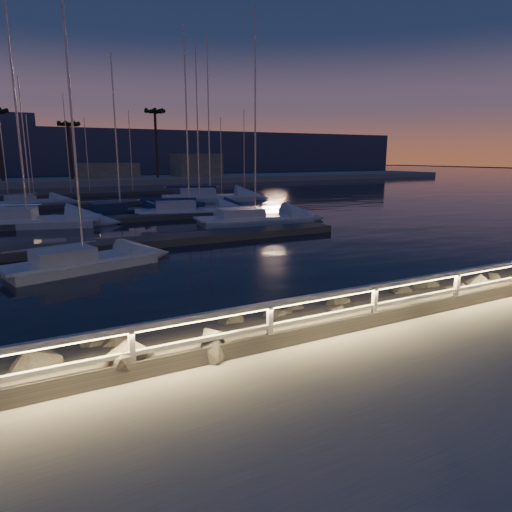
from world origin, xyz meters
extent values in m
plane|color=#AEA99D|center=(0.00, 0.00, 0.00)|extent=(400.00, 400.00, 0.00)
cube|color=#AEA99D|center=(0.00, -2.50, -0.10)|extent=(240.00, 5.00, 0.20)
cube|color=#615D53|center=(0.00, 1.50, -0.30)|extent=(240.00, 3.45, 1.29)
plane|color=black|center=(0.00, 80.00, -0.60)|extent=(320.00, 320.00, 0.00)
plane|color=black|center=(0.00, 0.00, -1.20)|extent=(400.00, 400.00, 0.00)
cube|color=silver|center=(-5.00, 0.00, 0.50)|extent=(0.11, 0.11, 1.00)
cube|color=silver|center=(-2.00, 0.00, 0.50)|extent=(0.11, 0.11, 1.00)
cube|color=silver|center=(1.00, 0.00, 0.50)|extent=(0.11, 0.11, 1.00)
cube|color=silver|center=(4.00, 0.00, 0.50)|extent=(0.11, 0.11, 1.00)
cube|color=silver|center=(0.00, 0.00, 1.00)|extent=(44.00, 0.12, 0.12)
cube|color=silver|center=(0.00, 0.00, 0.50)|extent=(44.00, 0.09, 0.09)
cube|color=#FFDE72|center=(0.00, -0.02, 0.92)|extent=(44.00, 0.04, 0.03)
sphere|color=#615D53|center=(-3.85, 1.88, -0.30)|extent=(1.09, 1.09, 1.09)
sphere|color=#615D53|center=(-4.93, 1.46, -0.21)|extent=(1.01, 1.01, 1.01)
sphere|color=#615D53|center=(7.59, 0.75, -0.06)|extent=(1.00, 1.00, 1.00)
sphere|color=#615D53|center=(-5.07, 0.30, 0.04)|extent=(1.08, 1.08, 1.08)
cube|color=#5C534C|center=(0.00, 16.00, -0.40)|extent=(22.00, 2.00, 0.40)
cube|color=#5C534C|center=(0.00, 26.00, -0.40)|extent=(22.00, 2.00, 0.40)
cube|color=#5C534C|center=(0.00, 38.00, -0.40)|extent=(22.00, 2.00, 0.40)
cube|color=#5C534C|center=(0.00, 50.00, -0.40)|extent=(22.00, 2.00, 0.40)
cube|color=#AEA99D|center=(0.00, 74.00, -0.20)|extent=(160.00, 14.00, 1.20)
cube|color=gray|center=(8.00, 75.00, 1.30)|extent=(10.00, 6.00, 3.00)
cube|color=gray|center=(24.00, 74.00, 2.10)|extent=(8.00, 7.00, 4.60)
cylinder|color=#432E1F|center=(2.00, 73.00, 4.90)|extent=(0.44, 0.44, 9.00)
cylinder|color=#432E1F|center=(16.00, 72.00, 6.15)|extent=(0.44, 0.44, 11.50)
cube|color=#3E4660|center=(0.00, 130.00, 4.00)|extent=(220.00, 30.00, 14.00)
cube|color=silver|center=(-4.34, 12.00, -0.45)|extent=(6.32, 3.50, 0.47)
cube|color=silver|center=(-4.34, 12.00, -0.15)|extent=(6.72, 3.34, 0.13)
cube|color=silver|center=(-5.15, 11.78, 0.15)|extent=(2.65, 2.06, 0.55)
cylinder|color=silver|center=(-4.34, 12.00, 5.15)|extent=(0.10, 0.10, 10.43)
cylinder|color=silver|center=(-5.55, 11.67, 0.57)|extent=(3.64, 1.05, 0.07)
cube|color=silver|center=(-6.04, 26.28, -0.45)|extent=(9.12, 4.99, 0.62)
cube|color=silver|center=(-6.04, 26.28, -0.05)|extent=(9.71, 4.75, 0.17)
cube|color=silver|center=(-7.20, 26.59, 0.35)|extent=(3.81, 2.95, 0.74)
cylinder|color=silver|center=(-6.04, 26.28, 7.59)|extent=(0.14, 0.14, 15.05)
cube|color=silver|center=(8.40, 20.48, -0.45)|extent=(8.18, 3.60, 0.53)
cube|color=silver|center=(8.40, 20.48, -0.11)|extent=(8.78, 3.29, 0.14)
cube|color=silver|center=(7.31, 20.61, 0.22)|extent=(3.30, 2.35, 0.63)
cylinder|color=silver|center=(8.40, 20.48, 6.85)|extent=(0.12, 0.12, 13.73)
cylinder|color=silver|center=(6.76, 20.68, 0.71)|extent=(4.91, 0.69, 0.08)
cube|color=navy|center=(0.73, 29.16, -0.45)|extent=(6.78, 2.34, 0.53)
cube|color=navy|center=(0.73, 29.16, -0.12)|extent=(7.33, 2.01, 0.14)
cube|color=navy|center=(-0.20, 29.15, 0.22)|extent=(2.65, 1.72, 0.62)
cylinder|color=silver|center=(0.73, 29.16, 5.84)|extent=(0.11, 0.11, 11.71)
cylinder|color=silver|center=(-0.67, 29.14, 0.70)|extent=(4.22, 0.13, 0.08)
cube|color=silver|center=(5.66, 26.68, -0.45)|extent=(8.26, 4.38, 0.57)
cube|color=silver|center=(5.66, 26.68, -0.09)|extent=(8.81, 4.15, 0.15)
cube|color=silver|center=(4.59, 26.93, 0.27)|extent=(3.43, 2.63, 0.67)
cylinder|color=silver|center=(5.66, 26.68, 6.85)|extent=(0.12, 0.12, 13.66)
cylinder|color=silver|center=(4.06, 27.06, 0.79)|extent=(4.80, 1.23, 0.08)
cube|color=navy|center=(6.99, 27.87, -0.45)|extent=(7.69, 4.45, 0.49)
cube|color=navy|center=(6.99, 27.87, -0.14)|extent=(8.17, 4.28, 0.13)
cube|color=navy|center=(6.02, 28.16, 0.17)|extent=(3.25, 2.57, 0.58)
cylinder|color=silver|center=(6.99, 27.87, 6.29)|extent=(0.11, 0.11, 12.67)
cylinder|color=silver|center=(5.54, 28.31, 0.62)|extent=(4.39, 1.39, 0.07)
cube|color=silver|center=(-5.34, 41.38, -0.45)|extent=(6.84, 3.33, 0.47)
cube|color=silver|center=(-5.34, 41.38, -0.15)|extent=(7.32, 3.11, 0.13)
cube|color=silver|center=(-6.24, 41.22, 0.15)|extent=(2.80, 2.07, 0.56)
cylinder|color=silver|center=(-5.34, 41.38, 5.62)|extent=(0.10, 0.10, 11.38)
cylinder|color=silver|center=(-6.68, 41.14, 0.58)|extent=(4.04, 0.81, 0.07)
cube|color=silver|center=(11.92, 37.59, -0.45)|extent=(9.93, 5.81, 0.63)
cube|color=silver|center=(11.92, 37.59, -0.05)|extent=(10.54, 5.59, 0.17)
cube|color=silver|center=(10.67, 37.98, 0.35)|extent=(4.20, 3.34, 0.75)
cylinder|color=silver|center=(11.92, 37.59, 8.24)|extent=(0.14, 0.14, 16.36)
cylinder|color=silver|center=(10.04, 38.18, 0.93)|extent=(5.65, 1.84, 0.09)
camera|label=1|loc=(-6.67, -8.21, 4.17)|focal=32.00mm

